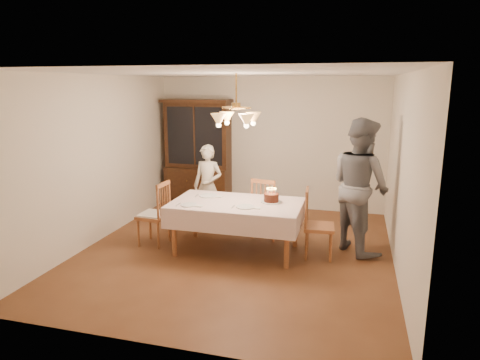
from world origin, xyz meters
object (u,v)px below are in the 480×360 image
(dining_table, at_px, (236,207))
(chair_far_side, at_px, (267,211))
(birthday_cake, at_px, (271,198))
(china_hutch, at_px, (198,155))
(elderly_woman, at_px, (208,186))

(dining_table, distance_m, chair_far_side, 0.81)
(chair_far_side, bearing_deg, birthday_cake, -72.89)
(birthday_cake, bearing_deg, dining_table, -165.01)
(chair_far_side, xyz_separation_m, birthday_cake, (0.18, -0.58, 0.38))
(china_hutch, xyz_separation_m, birthday_cake, (1.93, -2.12, -0.22))
(china_hutch, relative_size, birthday_cake, 7.20)
(chair_far_side, distance_m, birthday_cake, 0.71)
(dining_table, distance_m, elderly_woman, 1.27)
(chair_far_side, relative_size, birthday_cake, 3.33)
(dining_table, bearing_deg, elderly_woman, 128.54)
(dining_table, bearing_deg, chair_far_side, 66.02)
(chair_far_side, bearing_deg, dining_table, -113.98)
(dining_table, relative_size, china_hutch, 0.88)
(chair_far_side, bearing_deg, elderly_woman, 165.42)
(chair_far_side, relative_size, elderly_woman, 0.69)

